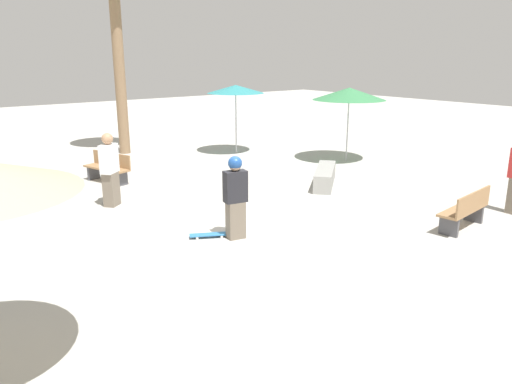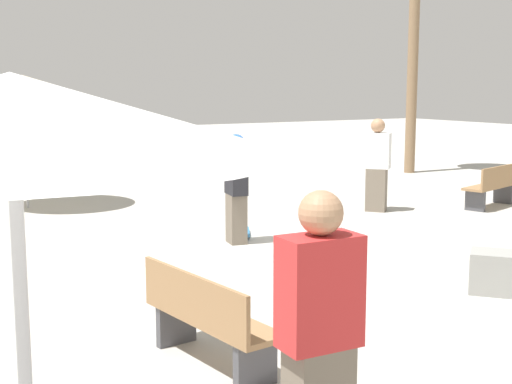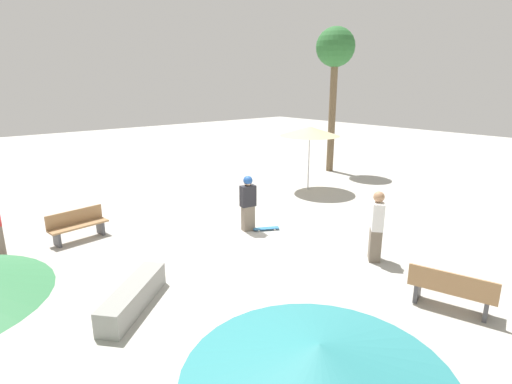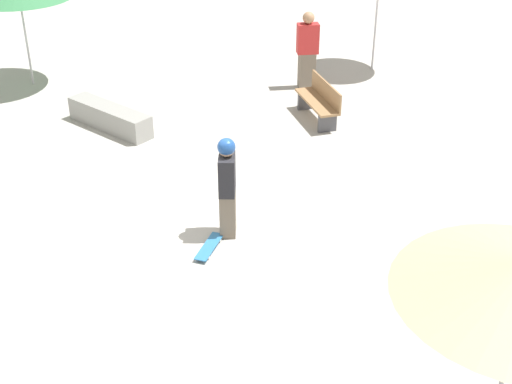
{
  "view_description": "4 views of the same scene",
  "coord_description": "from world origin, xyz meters",
  "px_view_note": "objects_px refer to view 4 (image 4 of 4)",
  "views": [
    {
      "loc": [
        -6.04,
        -8.26,
        3.64
      ],
      "look_at": [
        -0.41,
        -1.04,
        1.08
      ],
      "focal_mm": 35.0,
      "sensor_mm": 36.0,
      "label": 1
    },
    {
      "loc": [
        9.04,
        -5.69,
        2.46
      ],
      "look_at": [
        0.02,
        -0.43,
        0.87
      ],
      "focal_mm": 50.0,
      "sensor_mm": 36.0,
      "label": 2
    },
    {
      "loc": [
        6.71,
        8.38,
        4.36
      ],
      "look_at": [
        -0.67,
        -0.31,
        1.21
      ],
      "focal_mm": 28.0,
      "sensor_mm": 36.0,
      "label": 3
    },
    {
      "loc": [
        -10.14,
        0.75,
        6.31
      ],
      "look_at": [
        -0.49,
        -0.94,
        0.72
      ],
      "focal_mm": 50.0,
      "sensor_mm": 36.0,
      "label": 4
    }
  ],
  "objects_px": {
    "bystander_watching": "(307,50)",
    "skateboard": "(209,247)",
    "skater_main": "(227,184)",
    "concrete_ledge": "(110,117)",
    "bench_near": "(320,101)"
  },
  "relations": [
    {
      "from": "bystander_watching",
      "to": "skateboard",
      "type": "bearing_deg",
      "value": 66.57
    },
    {
      "from": "concrete_ledge",
      "to": "bench_near",
      "type": "height_order",
      "value": "bench_near"
    },
    {
      "from": "skater_main",
      "to": "bench_near",
      "type": "relative_size",
      "value": 1.03
    },
    {
      "from": "skater_main",
      "to": "skateboard",
      "type": "height_order",
      "value": "skater_main"
    },
    {
      "from": "skateboard",
      "to": "bystander_watching",
      "type": "xyz_separation_m",
      "value": [
        6.51,
        -3.11,
        0.85
      ]
    },
    {
      "from": "skater_main",
      "to": "bystander_watching",
      "type": "xyz_separation_m",
      "value": [
        6.1,
        -2.75,
        -0.0
      ]
    },
    {
      "from": "concrete_ledge",
      "to": "bench_near",
      "type": "xyz_separation_m",
      "value": [
        -0.32,
        -4.46,
        0.18
      ]
    },
    {
      "from": "concrete_ledge",
      "to": "bystander_watching",
      "type": "height_order",
      "value": "bystander_watching"
    },
    {
      "from": "skater_main",
      "to": "bystander_watching",
      "type": "relative_size",
      "value": 0.93
    },
    {
      "from": "skateboard",
      "to": "bystander_watching",
      "type": "relative_size",
      "value": 0.44
    },
    {
      "from": "skater_main",
      "to": "concrete_ledge",
      "type": "bearing_deg",
      "value": -146.2
    },
    {
      "from": "skater_main",
      "to": "skateboard",
      "type": "xyz_separation_m",
      "value": [
        -0.41,
        0.36,
        -0.86
      ]
    },
    {
      "from": "concrete_ledge",
      "to": "bench_near",
      "type": "bearing_deg",
      "value": -94.11
    },
    {
      "from": "bench_near",
      "to": "bystander_watching",
      "type": "bearing_deg",
      "value": -12.19
    },
    {
      "from": "skater_main",
      "to": "concrete_ledge",
      "type": "xyz_separation_m",
      "value": [
        4.48,
        1.89,
        -0.67
      ]
    }
  ]
}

